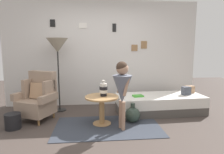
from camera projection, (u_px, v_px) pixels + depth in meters
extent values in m
plane|color=#423833|center=(109.00, 137.00, 3.25)|extent=(12.00, 12.00, 0.00)
cube|color=silver|center=(102.00, 54.00, 4.98)|extent=(4.80, 0.10, 2.60)
cube|color=black|center=(53.00, 23.00, 4.70)|extent=(0.12, 0.02, 0.17)
cube|color=slate|center=(53.00, 23.00, 4.70)|extent=(0.09, 0.01, 0.13)
cube|color=black|center=(114.00, 28.00, 4.86)|extent=(0.09, 0.02, 0.20)
cube|color=slate|center=(114.00, 28.00, 4.85)|extent=(0.07, 0.01, 0.15)
cube|color=white|center=(83.00, 25.00, 4.78)|extent=(0.19, 0.02, 0.12)
cube|color=#9D9D96|center=(83.00, 25.00, 4.77)|extent=(0.14, 0.01, 0.10)
cube|color=olive|center=(134.00, 48.00, 4.98)|extent=(0.16, 0.02, 0.16)
cube|color=gray|center=(134.00, 48.00, 4.98)|extent=(0.12, 0.01, 0.12)
cube|color=olive|center=(144.00, 45.00, 4.99)|extent=(0.15, 0.02, 0.19)
cube|color=gray|center=(144.00, 45.00, 4.99)|extent=(0.12, 0.01, 0.15)
cube|color=#333842|center=(108.00, 127.00, 3.65)|extent=(1.93, 1.12, 0.01)
cylinder|color=olive|center=(19.00, 119.00, 3.88)|extent=(0.04, 0.04, 0.12)
cylinder|color=olive|center=(39.00, 122.00, 3.71)|extent=(0.04, 0.04, 0.12)
cylinder|color=olive|center=(35.00, 112.00, 4.29)|extent=(0.04, 0.04, 0.12)
cylinder|color=olive|center=(54.00, 115.00, 4.12)|extent=(0.04, 0.04, 0.12)
cube|color=gray|center=(36.00, 107.00, 3.97)|extent=(0.79, 0.77, 0.30)
cube|color=gray|center=(43.00, 84.00, 4.12)|extent=(0.60, 0.39, 0.55)
cube|color=gray|center=(29.00, 88.00, 4.10)|extent=(0.21, 0.31, 0.39)
cube|color=gray|center=(49.00, 90.00, 3.92)|extent=(0.21, 0.31, 0.39)
cube|color=gray|center=(22.00, 95.00, 4.03)|extent=(0.30, 0.49, 0.14)
cube|color=gray|center=(49.00, 98.00, 3.80)|extent=(0.30, 0.49, 0.14)
cube|color=tan|center=(39.00, 91.00, 4.01)|extent=(0.40, 0.31, 0.33)
cube|color=#4C4742|center=(159.00, 108.00, 4.46)|extent=(1.94, 0.90, 0.18)
cube|color=silver|center=(160.00, 100.00, 4.43)|extent=(1.94, 0.90, 0.22)
cube|color=tan|center=(190.00, 89.00, 4.61)|extent=(0.21, 0.15, 0.17)
cube|color=#474C56|center=(186.00, 91.00, 4.42)|extent=(0.20, 0.15, 0.18)
cylinder|color=tan|center=(102.00, 123.00, 3.78)|extent=(0.35, 0.35, 0.02)
cylinder|color=tan|center=(102.00, 111.00, 3.75)|extent=(0.10, 0.10, 0.50)
cylinder|color=tan|center=(102.00, 97.00, 3.71)|extent=(0.63, 0.63, 0.03)
cylinder|color=black|center=(104.00, 94.00, 3.73)|extent=(0.12, 0.12, 0.06)
cylinder|color=silver|center=(103.00, 91.00, 3.72)|extent=(0.15, 0.15, 0.06)
cylinder|color=black|center=(103.00, 88.00, 3.72)|extent=(0.15, 0.15, 0.06)
cylinder|color=silver|center=(103.00, 85.00, 3.71)|extent=(0.12, 0.12, 0.06)
cylinder|color=silver|center=(103.00, 82.00, 3.70)|extent=(0.06, 0.06, 0.06)
cylinder|color=black|center=(60.00, 110.00, 4.61)|extent=(0.28, 0.28, 0.02)
cylinder|color=black|center=(59.00, 76.00, 4.49)|extent=(0.03, 0.03, 1.56)
cone|color=#9E937F|center=(57.00, 45.00, 4.39)|extent=(0.47, 0.47, 0.32)
cylinder|color=#A37A60|center=(123.00, 116.00, 3.46)|extent=(0.07, 0.07, 0.52)
cylinder|color=#A37A60|center=(121.00, 114.00, 3.55)|extent=(0.07, 0.07, 0.52)
cone|color=slate|center=(122.00, 89.00, 3.44)|extent=(0.34, 0.34, 0.49)
cylinder|color=slate|center=(122.00, 80.00, 3.41)|extent=(0.17, 0.17, 0.19)
cylinder|color=#A37A60|center=(126.00, 87.00, 3.32)|extent=(0.14, 0.09, 0.33)
cylinder|color=#A37A60|center=(120.00, 84.00, 3.54)|extent=(0.14, 0.09, 0.33)
sphere|color=#A37A60|center=(122.00, 69.00, 3.38)|extent=(0.21, 0.21, 0.21)
sphere|color=#38281E|center=(122.00, 67.00, 3.37)|extent=(0.20, 0.20, 0.20)
cube|color=green|center=(138.00, 96.00, 4.28)|extent=(0.24, 0.19, 0.03)
sphere|color=#2D3D33|center=(133.00, 115.00, 3.86)|extent=(0.30, 0.30, 0.30)
cylinder|color=#2D3D33|center=(133.00, 105.00, 3.84)|extent=(0.08, 0.08, 0.09)
cylinder|color=black|center=(13.00, 121.00, 3.55)|extent=(0.28, 0.28, 0.28)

